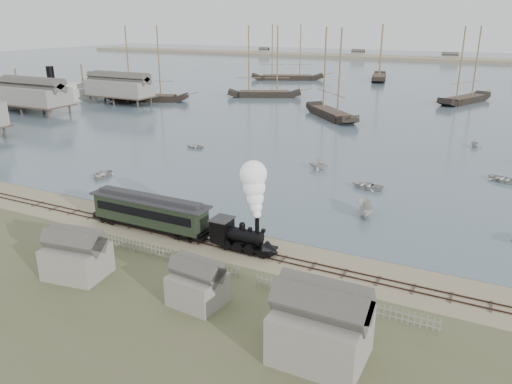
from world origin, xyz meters
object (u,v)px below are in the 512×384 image
at_px(passenger_coach, 150,211).
at_px(steamship, 52,84).
at_px(beached_dinghy, 190,226).
at_px(locomotive, 251,213).

relative_size(passenger_coach, steamship, 0.33).
bearing_deg(beached_dinghy, passenger_coach, 137.52).
bearing_deg(beached_dinghy, locomotive, -83.01).
height_order(locomotive, steamship, steamship).
bearing_deg(passenger_coach, locomotive, 0.00).
relative_size(locomotive, beached_dinghy, 2.09).
relative_size(locomotive, steamship, 0.20).
distance_m(beached_dinghy, steamship, 99.41).
distance_m(passenger_coach, beached_dinghy, 4.58).
xyz_separation_m(locomotive, beached_dinghy, (-8.36, 1.95, -3.66)).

